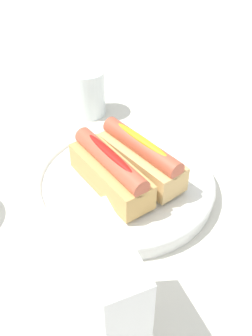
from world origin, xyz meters
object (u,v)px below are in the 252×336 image
hotdog_back (110,171)px  water_glass (88,95)px  serving_bowl (126,185)px  napkin_box (108,293)px  hotdog_front (141,157)px

hotdog_back → water_glass: (0.24, -0.07, -0.02)m
serving_bowl → napkin_box: 0.23m
hotdog_back → water_glass: 0.25m
hotdog_front → water_glass: (0.24, -0.02, -0.02)m
water_glass → napkin_box: 0.46m
hotdog_back → hotdog_front: bearing=-82.9°
water_glass → napkin_box: size_ratio=0.60×
serving_bowl → hotdog_back: (-0.00, 0.03, 0.04)m
water_glass → napkin_box: napkin_box is taller
serving_bowl → hotdog_back: size_ratio=1.77×
hotdog_front → hotdog_back: size_ratio=1.01×
hotdog_front → hotdog_back: same height
serving_bowl → hotdog_back: hotdog_back is taller
water_glass → hotdog_front: bearing=176.0°
water_glass → napkin_box: bearing=158.9°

